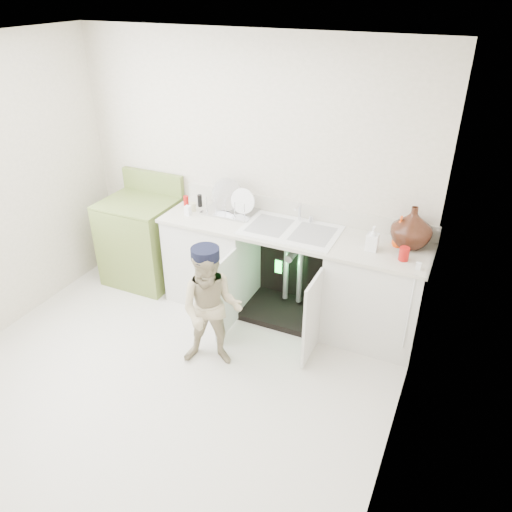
# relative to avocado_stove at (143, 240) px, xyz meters

# --- Properties ---
(ground) EXTENTS (3.50, 3.50, 0.00)m
(ground) POSITION_rel_avocado_stove_xyz_m (1.09, -1.18, -0.46)
(ground) COLOR beige
(ground) RESTS_ON ground
(room_shell) EXTENTS (6.00, 5.50, 1.26)m
(room_shell) POSITION_rel_avocado_stove_xyz_m (1.09, -1.18, 0.79)
(room_shell) COLOR beige
(room_shell) RESTS_ON ground
(counter_run) EXTENTS (2.44, 1.02, 1.25)m
(counter_run) POSITION_rel_avocado_stove_xyz_m (1.68, 0.03, 0.02)
(counter_run) COLOR silver
(counter_run) RESTS_ON ground
(avocado_stove) EXTENTS (0.72, 0.65, 1.11)m
(avocado_stove) POSITION_rel_avocado_stove_xyz_m (0.00, 0.00, 0.00)
(avocado_stove) COLOR olive
(avocado_stove) RESTS_ON ground
(repair_worker) EXTENTS (0.70, 0.84, 1.08)m
(repair_worker) POSITION_rel_avocado_stove_xyz_m (1.32, -0.88, 0.08)
(repair_worker) COLOR tan
(repair_worker) RESTS_ON ground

